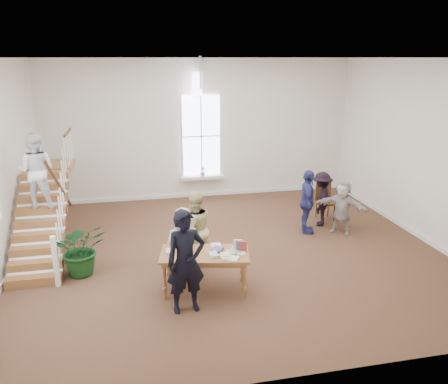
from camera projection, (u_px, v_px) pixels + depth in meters
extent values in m
plane|color=#47281C|center=(231.00, 250.00, 10.64)|extent=(10.00, 10.00, 0.00)
plane|color=white|center=(201.00, 130.00, 14.19)|extent=(10.00, 0.00, 10.00)
plane|color=white|center=(306.00, 235.00, 5.77)|extent=(10.00, 0.00, 10.00)
plane|color=white|center=(425.00, 151.00, 10.96)|extent=(0.00, 9.00, 9.00)
plane|color=white|center=(232.00, 58.00, 9.31)|extent=(10.00, 10.00, 0.00)
cube|color=white|center=(202.00, 177.00, 14.47)|extent=(1.45, 0.28, 0.10)
plane|color=white|center=(201.00, 136.00, 14.19)|extent=(2.60, 0.00, 2.60)
plane|color=white|center=(200.00, 86.00, 13.72)|extent=(0.60, 0.60, 0.85)
cube|color=white|center=(202.00, 194.00, 14.80)|extent=(10.00, 0.04, 0.12)
imported|color=pink|center=(203.00, 172.00, 14.39)|extent=(0.17, 0.17, 0.30)
cube|color=brown|center=(34.00, 280.00, 9.01)|extent=(1.10, 0.30, 0.20)
cube|color=brown|center=(36.00, 265.00, 9.23)|extent=(1.10, 0.30, 0.20)
cube|color=brown|center=(38.00, 250.00, 9.46)|extent=(1.10, 0.30, 0.20)
cube|color=brown|center=(39.00, 237.00, 9.68)|extent=(1.10, 0.30, 0.20)
cube|color=brown|center=(40.00, 223.00, 9.90)|extent=(1.10, 0.30, 0.20)
cube|color=brown|center=(42.00, 211.00, 10.12)|extent=(1.10, 0.30, 0.20)
cube|color=brown|center=(43.00, 199.00, 10.34)|extent=(1.10, 0.30, 0.20)
cube|color=brown|center=(44.00, 187.00, 10.56)|extent=(1.10, 0.30, 0.20)
cube|color=brown|center=(46.00, 176.00, 10.78)|extent=(1.10, 0.30, 0.20)
cube|color=brown|center=(51.00, 166.00, 11.61)|extent=(1.10, 1.20, 0.12)
cube|color=white|center=(56.00, 261.00, 8.83)|extent=(0.10, 0.10, 1.10)
cylinder|color=#39240F|center=(59.00, 186.00, 9.74)|extent=(0.07, 2.74, 1.86)
imported|color=silver|center=(37.00, 171.00, 9.84)|extent=(0.94, 0.79, 1.72)
cube|color=brown|center=(205.00, 254.00, 8.61)|extent=(1.87, 1.18, 0.05)
cube|color=brown|center=(205.00, 257.00, 8.63)|extent=(1.73, 1.04, 0.10)
cylinder|color=brown|center=(165.00, 281.00, 8.40)|extent=(0.07, 0.07, 0.77)
cylinder|color=brown|center=(244.00, 281.00, 8.43)|extent=(0.07, 0.07, 0.77)
cylinder|color=brown|center=(168.00, 265.00, 9.04)|extent=(0.07, 0.07, 0.77)
cylinder|color=brown|center=(242.00, 265.00, 9.07)|extent=(0.07, 0.07, 0.77)
cube|color=silver|center=(233.00, 259.00, 8.33)|extent=(0.28, 0.29, 0.02)
cube|color=beige|center=(214.00, 255.00, 8.44)|extent=(0.17, 0.25, 0.06)
cube|color=tan|center=(182.00, 247.00, 8.79)|extent=(0.26, 0.27, 0.05)
cube|color=silver|center=(170.00, 251.00, 8.64)|extent=(0.18, 0.26, 0.03)
cube|color=#4C5972|center=(217.00, 250.00, 8.67)|extent=(0.29, 0.31, 0.06)
cube|color=maroon|center=(217.00, 247.00, 8.84)|extent=(0.22, 0.27, 0.02)
cube|color=white|center=(216.00, 246.00, 8.86)|extent=(0.21, 0.20, 0.06)
cube|color=#BFB299|center=(230.00, 253.00, 8.57)|extent=(0.27, 0.26, 0.04)
cube|color=silver|center=(241.00, 253.00, 8.56)|extent=(0.22, 0.23, 0.03)
cube|color=beige|center=(225.00, 257.00, 8.39)|extent=(0.22, 0.28, 0.03)
cube|color=tan|center=(236.00, 250.00, 8.66)|extent=(0.32, 0.33, 0.04)
cube|color=silver|center=(225.00, 255.00, 8.45)|extent=(0.20, 0.20, 0.05)
imported|color=black|center=(186.00, 262.00, 7.86)|extent=(0.77, 0.56, 1.96)
imported|color=beige|center=(183.00, 244.00, 9.11)|extent=(0.77, 0.50, 1.56)
imported|color=#D1C783|center=(194.00, 229.00, 9.60)|extent=(1.01, 0.88, 1.76)
imported|color=navy|center=(307.00, 202.00, 11.48)|extent=(0.69, 1.09, 1.72)
imported|color=black|center=(321.00, 199.00, 12.05)|extent=(0.97, 1.13, 1.52)
imported|color=#B7AEA5|center=(342.00, 207.00, 11.51)|extent=(1.30, 1.23, 1.47)
imported|color=#123A16|center=(81.00, 248.00, 9.33)|extent=(1.22, 1.10, 1.19)
cube|color=#39240F|center=(326.00, 203.00, 12.54)|extent=(0.48, 0.48, 0.06)
cube|color=#39240F|center=(323.00, 191.00, 12.65)|extent=(0.47, 0.05, 0.56)
cylinder|color=#39240F|center=(322.00, 214.00, 12.40)|extent=(0.04, 0.04, 0.49)
cylinder|color=#39240F|center=(334.00, 213.00, 12.48)|extent=(0.04, 0.04, 0.49)
cylinder|color=#39240F|center=(316.00, 210.00, 12.75)|extent=(0.04, 0.04, 0.49)
cylinder|color=#39240F|center=(328.00, 209.00, 12.83)|extent=(0.04, 0.04, 0.49)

